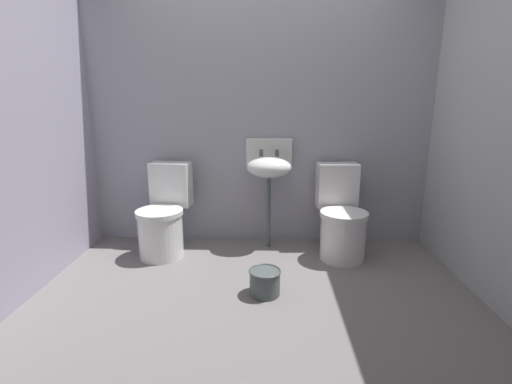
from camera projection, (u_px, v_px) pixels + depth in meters
The scene contains 7 objects.
ground_plane at pixel (255, 308), 2.54m from camera, with size 3.52×2.77×0.08m, color slate.
wall_back at pixel (259, 122), 3.44m from camera, with size 3.52×0.10×2.27m, color #9C9CA7.
wall_left at pixel (5, 132), 2.39m from camera, with size 0.10×2.57×2.27m, color #9E99AE.
toilet_left at pixel (164, 218), 3.28m from camera, with size 0.45×0.63×0.78m.
toilet_right at pixel (341, 220), 3.23m from camera, with size 0.42×0.61×0.78m.
sink at pixel (269, 166), 3.33m from camera, with size 0.42×0.35×0.99m.
bucket at pixel (265, 282), 2.61m from camera, with size 0.23×0.23×0.19m.
Camera 1 is at (0.08, -2.26, 1.35)m, focal length 26.18 mm.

